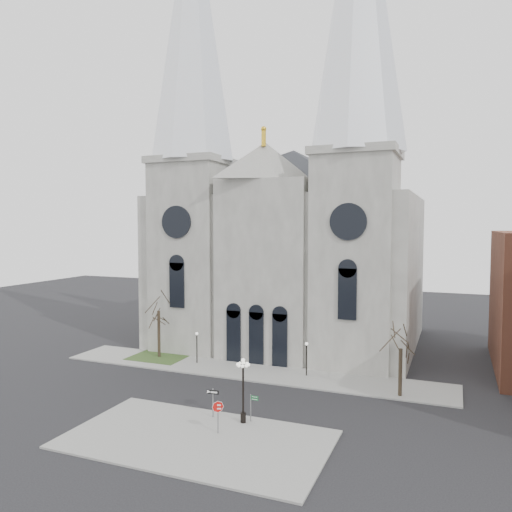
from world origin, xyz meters
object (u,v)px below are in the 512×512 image
at_px(globe_lamp, 243,382).
at_px(street_name_sign, 252,405).
at_px(stop_sign, 218,410).
at_px(one_way_sign, 213,398).

xyz_separation_m(globe_lamp, street_name_sign, (0.51, 0.41, -1.80)).
bearing_deg(globe_lamp, street_name_sign, 38.26).
xyz_separation_m(stop_sign, globe_lamp, (0.89, 2.38, 1.36)).
bearing_deg(globe_lamp, one_way_sign, 177.84).
bearing_deg(stop_sign, one_way_sign, 107.53).
bearing_deg(one_way_sign, globe_lamp, -7.78).
bearing_deg(street_name_sign, globe_lamp, -142.89).
bearing_deg(globe_lamp, stop_sign, -110.52).
relative_size(one_way_sign, street_name_sign, 1.08).
distance_m(one_way_sign, street_name_sign, 3.07).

